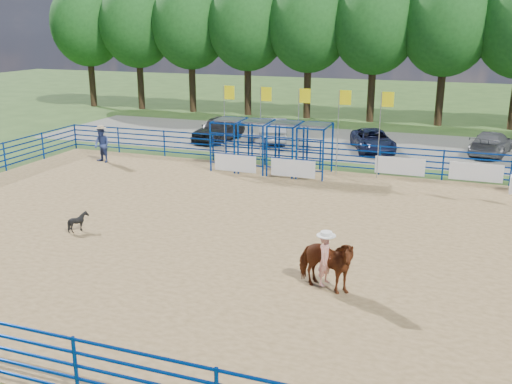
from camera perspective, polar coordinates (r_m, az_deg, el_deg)
ground at (r=20.40m, az=-0.32°, el=-4.32°), size 120.00×120.00×0.00m
arena_dirt at (r=20.40m, az=-0.32°, el=-4.30°), size 30.00×20.00×0.02m
gravel_strip at (r=36.24m, az=9.04°, el=4.78°), size 40.00×10.00×0.01m
horse_and_rider at (r=16.08m, az=6.94°, el=-6.80°), size 2.09×1.40×2.49m
calf at (r=21.59m, az=-17.33°, el=-2.85°), size 0.80×0.76×0.72m
spectator_cowboy at (r=31.81m, az=-15.16°, el=4.61°), size 1.11×0.98×1.97m
car_a at (r=36.74m, az=-3.76°, el=6.36°), size 2.31×4.74×1.56m
car_b at (r=36.32m, az=1.81°, el=6.23°), size 2.82×4.88×1.52m
car_c at (r=34.36m, az=11.61°, el=5.08°), size 3.49×4.94×1.25m
car_d at (r=35.39m, az=22.47°, el=4.54°), size 2.81×4.85×1.32m
perimeter_fence at (r=20.15m, az=-0.32°, el=-2.33°), size 30.10×20.10×1.50m
chute_assembly at (r=28.68m, az=2.22°, el=4.44°), size 19.32×2.41×4.20m
treeline at (r=44.38m, az=11.85°, el=16.56°), size 56.40×6.40×11.24m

